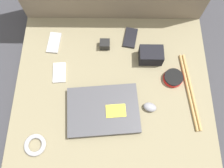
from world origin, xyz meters
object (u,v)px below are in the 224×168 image
at_px(phone_small, 53,43).
at_px(computer_mouse, 149,107).
at_px(phone_black, 59,73).
at_px(camera_pouch, 150,55).
at_px(laptop, 103,110).
at_px(charger_brick, 104,44).
at_px(phone_silver, 130,38).
at_px(speaker_puck, 172,78).

bearing_deg(phone_small, computer_mouse, -30.54).
bearing_deg(computer_mouse, phone_small, 160.60).
xyz_separation_m(computer_mouse, phone_small, (-0.48, 0.35, -0.01)).
distance_m(phone_black, phone_small, 0.18).
bearing_deg(phone_black, camera_pouch, 6.55).
xyz_separation_m(laptop, charger_brick, (-0.00, 0.35, 0.00)).
distance_m(computer_mouse, phone_silver, 0.39).
bearing_deg(computer_mouse, speaker_puck, 66.74).
relative_size(phone_silver, charger_brick, 2.48).
distance_m(speaker_puck, phone_black, 0.56).
bearing_deg(camera_pouch, laptop, -129.85).
relative_size(phone_black, charger_brick, 2.14).
bearing_deg(camera_pouch, phone_small, 170.24).
height_order(computer_mouse, charger_brick, charger_brick).
height_order(phone_black, charger_brick, charger_brick).
bearing_deg(computer_mouse, phone_silver, 118.41).
bearing_deg(camera_pouch, computer_mouse, -93.22).
distance_m(phone_silver, phone_small, 0.40).
height_order(phone_silver, phone_black, phone_silver).
bearing_deg(phone_silver, phone_small, -164.47).
height_order(computer_mouse, phone_silver, computer_mouse).
height_order(phone_silver, charger_brick, charger_brick).
xyz_separation_m(laptop, speaker_puck, (0.34, 0.17, -0.00)).
height_order(phone_silver, phone_small, phone_silver).
bearing_deg(phone_silver, charger_brick, -148.92).
xyz_separation_m(computer_mouse, phone_silver, (-0.08, 0.38, -0.01)).
xyz_separation_m(phone_black, phone_small, (-0.04, 0.17, 0.00)).
relative_size(laptop, phone_small, 2.79).
relative_size(phone_black, phone_small, 0.88).
relative_size(speaker_puck, camera_pouch, 0.82).
xyz_separation_m(speaker_puck, phone_small, (-0.61, 0.20, -0.01)).
relative_size(phone_small, camera_pouch, 1.07).
height_order(speaker_puck, phone_silver, speaker_puck).
bearing_deg(speaker_puck, computer_mouse, -129.37).
bearing_deg(speaker_puck, phone_black, 177.33).
height_order(camera_pouch, charger_brick, camera_pouch).
bearing_deg(phone_silver, computer_mouse, -66.98).
bearing_deg(phone_black, charger_brick, 30.71).
xyz_separation_m(laptop, phone_silver, (0.13, 0.40, -0.01)).
bearing_deg(laptop, camera_pouch, 45.20).
distance_m(camera_pouch, charger_brick, 0.24).
xyz_separation_m(speaker_puck, charger_brick, (-0.34, 0.18, 0.01)).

